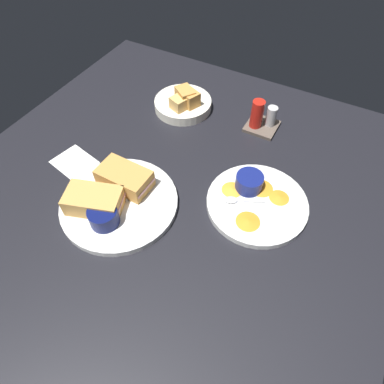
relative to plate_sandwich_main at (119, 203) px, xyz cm
name	(u,v)px	position (x,y,z in cm)	size (l,w,h in cm)	color
ground_plane	(176,186)	(8.36, 12.99, -2.30)	(110.00, 110.00, 3.00)	black
plate_sandwich_main	(119,203)	(0.00, 0.00, 0.00)	(28.58, 28.58, 1.60)	silver
sandwich_half_near	(125,178)	(-1.55, 5.20, 3.20)	(13.43, 7.92, 4.80)	#C68C42
sandwich_half_far	(94,201)	(-3.73, -3.94, 3.20)	(14.80, 11.36, 4.80)	tan
ramekin_dark_sauce	(103,216)	(0.85, -6.37, 3.09)	(6.81, 6.81, 4.28)	#0C144C
spoon_by_dark_ramekin	(120,205)	(1.22, -0.92, 1.16)	(2.41, 9.93, 0.80)	silver
plate_chips_companion	(257,203)	(29.68, 15.90, 0.00)	(24.67, 24.67, 1.60)	silver
ramekin_light_gravy	(249,182)	(25.98, 18.98, 2.96)	(6.80, 6.80, 4.02)	navy
spoon_by_gravy_ramekin	(236,200)	(25.08, 13.59, 1.16)	(9.48, 5.76, 0.80)	silver
plantain_chip_scatter	(255,196)	(28.53, 16.89, 1.10)	(17.59, 17.47, 0.60)	gold
bread_basket_rear	(184,103)	(-4.57, 40.30, 1.68)	(17.78, 17.78, 7.85)	silver
condiment_caddy	(262,119)	(19.86, 43.57, 2.61)	(9.00, 9.00, 9.50)	brown
paper_napkin_folded	(74,162)	(-19.50, 5.79, -0.60)	(11.00, 9.00, 0.40)	white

